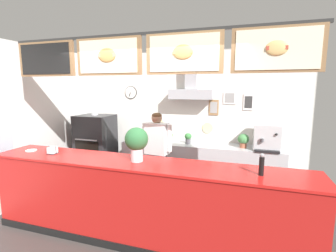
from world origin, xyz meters
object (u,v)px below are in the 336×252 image
(shop_worker, at_px, (157,156))
(basil_vase, at_px, (137,142))
(potted_oregano, at_px, (188,138))
(potted_thyme, at_px, (169,136))
(pizza_oven, at_px, (96,147))
(pepper_grinder, at_px, (262,165))
(napkin_holder, at_px, (52,151))
(condiment_plate, at_px, (31,150))
(espresso_machine, at_px, (267,137))
(potted_rosemary, at_px, (145,134))
(potted_sage, at_px, (243,140))

(shop_worker, bearing_deg, basil_vase, 101.99)
(potted_oregano, relative_size, potted_thyme, 1.03)
(pizza_oven, relative_size, pepper_grinder, 6.17)
(potted_thyme, height_order, basil_vase, basil_vase)
(napkin_holder, relative_size, condiment_plate, 0.83)
(espresso_machine, xyz_separation_m, potted_oregano, (-1.48, 0.01, -0.11))
(potted_rosemary, height_order, potted_sage, potted_sage)
(potted_sage, distance_m, napkin_holder, 3.28)
(pizza_oven, height_order, basil_vase, pizza_oven)
(potted_oregano, relative_size, pepper_grinder, 0.87)
(napkin_holder, bearing_deg, potted_rosemary, 74.62)
(shop_worker, xyz_separation_m, napkin_holder, (-1.22, -1.04, 0.25))
(potted_rosemary, height_order, basil_vase, basil_vase)
(pepper_grinder, bearing_deg, napkin_holder, 179.52)
(pizza_oven, height_order, napkin_holder, pizza_oven)
(potted_sage, distance_m, pepper_grinder, 2.03)
(pizza_oven, height_order, potted_oregano, pizza_oven)
(condiment_plate, distance_m, pepper_grinder, 3.25)
(napkin_holder, height_order, basil_vase, basil_vase)
(basil_vase, bearing_deg, potted_thyme, 95.38)
(pizza_oven, bearing_deg, napkin_holder, -75.21)
(pepper_grinder, bearing_deg, condiment_plate, 179.07)
(potted_rosemary, xyz_separation_m, potted_oregano, (0.97, -0.05, -0.00))
(potted_oregano, bearing_deg, shop_worker, -107.65)
(potted_sage, height_order, condiment_plate, potted_sage)
(shop_worker, height_order, espresso_machine, shop_worker)
(potted_rosemary, height_order, potted_oregano, potted_rosemary)
(pepper_grinder, xyz_separation_m, basil_vase, (-1.51, 0.06, 0.13))
(pizza_oven, xyz_separation_m, basil_vase, (1.77, -1.70, 0.61))
(shop_worker, bearing_deg, pizza_oven, -16.13)
(pizza_oven, xyz_separation_m, espresso_machine, (3.47, 0.26, 0.40))
(shop_worker, distance_m, espresso_machine, 2.05)
(potted_rosemary, distance_m, potted_thyme, 0.56)
(potted_sage, bearing_deg, shop_worker, -145.50)
(pizza_oven, bearing_deg, espresso_machine, 4.20)
(potted_sage, bearing_deg, potted_oregano, 178.67)
(potted_rosemary, bearing_deg, pepper_grinder, -42.68)
(potted_thyme, bearing_deg, potted_sage, -2.31)
(espresso_machine, height_order, basil_vase, basil_vase)
(potted_thyme, distance_m, napkin_holder, 2.34)
(basil_vase, bearing_deg, potted_sage, 56.47)
(pizza_oven, relative_size, potted_rosemary, 6.60)
(shop_worker, xyz_separation_m, condiment_plate, (-1.65, -1.01, 0.22))
(napkin_holder, bearing_deg, espresso_machine, 33.56)
(potted_sage, height_order, napkin_holder, napkin_holder)
(potted_thyme, height_order, condiment_plate, potted_thyme)
(napkin_holder, bearing_deg, shop_worker, 40.32)
(potted_thyme, distance_m, pepper_grinder, 2.68)
(espresso_machine, distance_m, condiment_plate, 3.96)
(potted_thyme, bearing_deg, shop_worker, -84.56)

